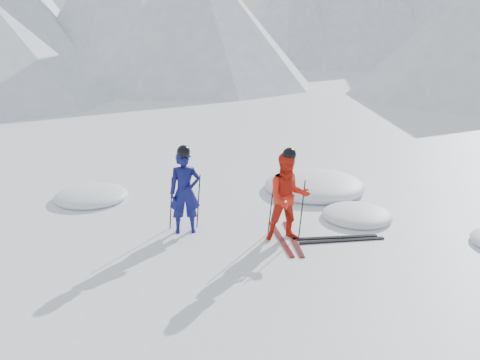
{
  "coord_description": "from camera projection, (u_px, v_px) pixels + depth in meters",
  "views": [
    {
      "loc": [
        -2.07,
        -9.02,
        4.05
      ],
      "look_at": [
        -1.79,
        0.5,
        1.1
      ],
      "focal_mm": 38.0,
      "sensor_mm": 36.0,
      "label": 1
    }
  ],
  "objects": [
    {
      "name": "ski_loose_a",
      "position": [
        335.0,
        238.0,
        9.98
      ],
      "size": [
        1.7,
        0.23,
        0.03
      ],
      "primitive_type": "cube",
      "rotation": [
        0.0,
        0.0,
        1.65
      ],
      "color": "black",
      "rests_on": "ground"
    },
    {
      "name": "skier_blue",
      "position": [
        185.0,
        192.0,
        10.06
      ],
      "size": [
        0.66,
        0.48,
        1.69
      ],
      "primitive_type": "imported",
      "rotation": [
        0.0,
        0.0,
        0.12
      ],
      "color": "#0D1052",
      "rests_on": "ground"
    },
    {
      "name": "pole_blue_left",
      "position": [
        171.0,
        203.0,
        10.28
      ],
      "size": [
        0.11,
        0.08,
        1.13
      ],
      "primitive_type": "cylinder",
      "rotation": [
        0.05,
        0.08,
        0.0
      ],
      "color": "black",
      "rests_on": "ground"
    },
    {
      "name": "snow_lumps",
      "position": [
        290.0,
        199.0,
        12.23
      ],
      "size": [
        10.13,
        5.34,
        0.55
      ],
      "color": "white",
      "rests_on": "ground"
    },
    {
      "name": "ground",
      "position": [
        332.0,
        241.0,
        9.87
      ],
      "size": [
        160.0,
        160.0,
        0.0
      ],
      "primitive_type": "plane",
      "color": "white",
      "rests_on": "ground"
    },
    {
      "name": "ski_worn_right",
      "position": [
        293.0,
        238.0,
        9.94
      ],
      "size": [
        0.21,
        1.7,
        0.03
      ],
      "primitive_type": "cube",
      "rotation": [
        0.0,
        0.0,
        0.07
      ],
      "color": "black",
      "rests_on": "ground"
    },
    {
      "name": "skier_red",
      "position": [
        288.0,
        197.0,
        9.69
      ],
      "size": [
        0.91,
        0.74,
        1.73
      ],
      "primitive_type": "imported",
      "rotation": [
        0.0,
        0.0,
        0.11
      ],
      "color": "red",
      "rests_on": "ground"
    },
    {
      "name": "ski_worn_left",
      "position": [
        281.0,
        238.0,
        9.94
      ],
      "size": [
        0.33,
        1.7,
        0.03
      ],
      "primitive_type": "cube",
      "rotation": [
        0.0,
        0.0,
        0.14
      ],
      "color": "black",
      "rests_on": "ground"
    },
    {
      "name": "pole_blue_right",
      "position": [
        198.0,
        201.0,
        10.39
      ],
      "size": [
        0.11,
        0.07,
        1.13
      ],
      "primitive_type": "cylinder",
      "rotation": [
        -0.04,
        0.08,
        0.0
      ],
      "color": "black",
      "rests_on": "ground"
    },
    {
      "name": "pole_red_right",
      "position": [
        302.0,
        209.0,
        9.92
      ],
      "size": [
        0.12,
        0.08,
        1.15
      ],
      "primitive_type": "cylinder",
      "rotation": [
        -0.05,
        0.08,
        0.0
      ],
      "color": "black",
      "rests_on": "ground"
    },
    {
      "name": "pole_red_left",
      "position": [
        271.0,
        207.0,
        10.0
      ],
      "size": [
        0.12,
        0.09,
        1.15
      ],
      "primitive_type": "cylinder",
      "rotation": [
        0.06,
        0.08,
        0.0
      ],
      "color": "black",
      "rests_on": "ground"
    },
    {
      "name": "ski_loose_b",
      "position": [
        342.0,
        241.0,
        9.84
      ],
      "size": [
        1.7,
        0.29,
        0.03
      ],
      "primitive_type": "cube",
      "rotation": [
        0.0,
        0.0,
        1.69
      ],
      "color": "black",
      "rests_on": "ground"
    }
  ]
}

